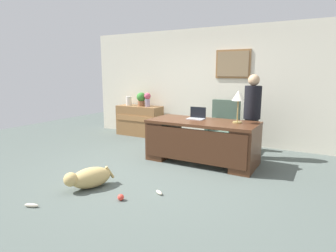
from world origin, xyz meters
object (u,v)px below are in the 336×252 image
Objects in this scene: vase_with_flowers at (148,99)px; dog_toy_ball at (121,197)px; credenza at (140,121)px; desk at (201,140)px; dog_toy_plush at (159,192)px; person_standing at (252,116)px; laptop at (197,116)px; dog_lying at (89,178)px; vase_empty at (129,101)px; dog_toy_bone at (31,205)px; potted_plant at (141,99)px; desk_lamp at (238,98)px; armchair at (223,128)px.

vase_with_flowers reaches higher than dog_toy_ball.
desk is at bearing -30.29° from credenza.
dog_toy_plush is (0.05, -1.63, -0.41)m from desk.
person_standing is 1.08m from laptop.
person_standing reaches higher than dog_lying.
credenza is 14.24× the size of dog_toy_ball.
vase_with_flowers is at bearing 0.00° from vase_empty.
vase_empty is 1.28× the size of dog_toy_bone.
potted_plant is at bearing 112.01° from dog_lying.
vase_empty is 4.18m from dog_toy_plush.
desk_lamp reaches higher than vase_empty.
credenza is 4.02m from dog_toy_ball.
dog_toy_bone is (0.95, -4.13, -0.97)m from vase_with_flowers.
potted_plant is at bearing 171.57° from armchair.
dog_toy_bone is at bearing -121.60° from desk_lamp.
credenza reaches higher than dog_lying.
person_standing is at bearing 74.09° from dog_toy_plush.
desk_lamp is 1.60× the size of potted_plant.
dog_toy_bone is at bearing -107.85° from armchair.
laptop is (2.18, -1.19, 0.45)m from credenza.
desk_lamp reaches higher than dog_lying.
armchair is 0.80m from person_standing.
desk is 3.08m from vase_empty.
vase_with_flowers is 3.82m from dog_toy_plush.
desk_lamp reaches higher than dog_toy_bone.
desk_lamp is (0.81, -0.06, 0.39)m from laptop.
vase_with_flowers is 4.15× the size of dog_toy_ball.
desk_lamp is 3.58m from dog_toy_bone.
vase_empty is at bearing 154.65° from laptop.
laptop is 3.19m from dog_toy_bone.
armchair is 7.43× the size of dog_toy_plush.
dog_toy_bone is (-1.22, -3.77, -0.46)m from armchair.
desk is at bearing 63.75° from dog_lying.
vase_with_flowers is (-2.17, 0.35, 0.51)m from armchair.
armchair reaches higher than vase_empty.
desk_lamp is at bearing 58.40° from dog_toy_bone.
potted_plant is at bearing 148.97° from desk.
dog_toy_ball is 0.59× the size of dog_toy_plush.
laptop is 2.00m from dog_toy_plush.
armchair is 12.61× the size of dog_toy_ball.
potted_plant is (0.41, 0.00, 0.08)m from vase_empty.
vase_with_flowers is at bearing 117.89° from dog_toy_ball.
laptop is 2.43m from potted_plant.
dog_toy_bone is 1.28× the size of dog_toy_plush.
vase_empty reaches higher than credenza.
desk_lamp reaches higher than laptop.
armchair is at bearing 121.35° from desk_lamp.
credenza is 2.12× the size of desk_lamp.
dog_lying is 3.83m from vase_empty.
potted_plant is (-2.37, 0.35, 0.50)m from armchair.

